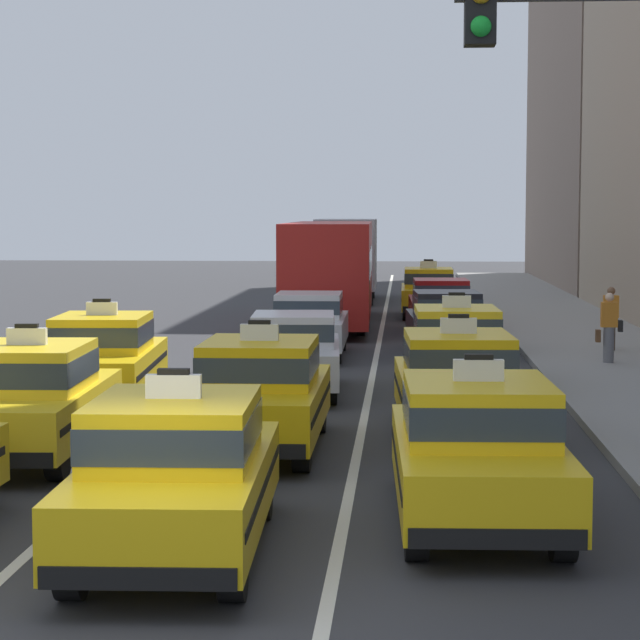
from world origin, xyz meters
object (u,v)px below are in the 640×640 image
object	(u,v)px
taxi_center_nearest	(176,472)
taxi_right_sixth	(428,291)
taxi_left_second	(30,398)
sedan_center_fourth	(309,323)
taxi_right_second	(457,382)
taxi_right_third	(456,346)
sedan_center_third	(294,351)
box_truck_center_sixth	(347,256)
sedan_right_fifth	(441,304)
pedestrian_mid_block	(608,328)
taxi_right_nearest	(477,448)
bus_center_fifth	(331,267)
sedan_right_fourth	(446,321)
pedestrian_near_crosswalk	(611,319)
taxi_left_third	(104,357)
taxi_center_second	(261,392)

from	to	relation	value
taxi_center_nearest	taxi_right_sixth	size ratio (longest dim) A/B	1.01
taxi_left_second	sedan_center_fourth	world-z (taller)	taxi_left_second
taxi_center_nearest	taxi_right_second	bearing A→B (deg)	65.70
taxi_right_third	taxi_right_second	bearing A→B (deg)	-92.07
sedan_center_third	taxi_center_nearest	bearing A→B (deg)	-90.90
taxi_center_nearest	box_truck_center_sixth	bearing A→B (deg)	89.93
taxi_center_nearest	taxi_right_third	distance (m)	12.76
taxi_right_third	sedan_right_fifth	world-z (taller)	taxi_right_third
sedan_center_fourth	pedestrian_mid_block	size ratio (longest dim) A/B	2.73
taxi_right_nearest	box_truck_center_sixth	bearing A→B (deg)	94.95
taxi_left_second	bus_center_fifth	distance (m)	21.87
sedan_center_fourth	taxi_center_nearest	bearing A→B (deg)	-90.04
bus_center_fifth	taxi_right_sixth	xyz separation A→B (m)	(3.11, 3.28, -0.94)
sedan_right_fifth	box_truck_center_sixth	bearing A→B (deg)	104.36
taxi_left_second	pedestrian_mid_block	distance (m)	14.84
taxi_right_nearest	sedan_center_fourth	bearing A→B (deg)	100.91
taxi_right_third	pedestrian_mid_block	size ratio (longest dim) A/B	2.91
taxi_left_second	taxi_right_sixth	size ratio (longest dim) A/B	1.01
sedan_right_fourth	taxi_right_sixth	size ratio (longest dim) A/B	0.96
taxi_left_second	pedestrian_near_crosswalk	xyz separation A→B (m)	(10.43, 13.54, 0.05)
taxi_right_nearest	sedan_right_fourth	bearing A→B (deg)	89.26
taxi_center_nearest	taxi_right_sixth	distance (m)	29.99
taxi_center_nearest	pedestrian_near_crosswalk	size ratio (longest dim) A/B	2.95
box_truck_center_sixth	pedestrian_mid_block	xyz separation A→B (m)	(6.89, -21.49, -0.84)
taxi_right_second	taxi_right_third	bearing A→B (deg)	87.93
sedan_right_fourth	sedan_right_fifth	size ratio (longest dim) A/B	1.01
sedan_center_fourth	sedan_right_fourth	size ratio (longest dim) A/B	0.98
pedestrian_near_crosswalk	taxi_right_third	bearing A→B (deg)	-123.41
taxi_left_third	taxi_right_second	world-z (taller)	same
sedan_center_third	taxi_right_second	xyz separation A→B (m)	(2.98, -4.56, 0.03)
taxi_left_second	taxi_right_third	xyz separation A→B (m)	(6.38, 7.40, 0.00)
pedestrian_mid_block	taxi_right_nearest	bearing A→B (deg)	-104.69
box_truck_center_sixth	taxi_right_second	distance (m)	30.57
sedan_center_fourth	sedan_right_fourth	bearing A→B (deg)	12.98
taxi_left_second	box_truck_center_sixth	bearing A→B (deg)	84.61
taxi_center_nearest	taxi_center_second	world-z (taller)	same
taxi_right_second	taxi_right_sixth	bearing A→B (deg)	90.07
taxi_center_nearest	sedan_center_fourth	world-z (taller)	taxi_center_nearest
taxi_right_third	bus_center_fifth	bearing A→B (deg)	103.19
taxi_right_nearest	pedestrian_mid_block	size ratio (longest dim) A/B	2.92
taxi_center_second	sedan_right_fourth	distance (m)	13.23
taxi_center_second	pedestrian_near_crosswalk	size ratio (longest dim) A/B	2.92
taxi_left_second	sedan_center_third	bearing A→B (deg)	64.32
taxi_left_third	box_truck_center_sixth	xyz separation A→B (m)	(3.25, 27.35, 0.90)
pedestrian_mid_block	taxi_right_sixth	bearing A→B (deg)	105.25
sedan_right_fourth	taxi_right_third	bearing A→B (deg)	-90.17
pedestrian_mid_block	sedan_center_third	bearing A→B (deg)	-147.25
taxi_center_nearest	taxi_right_second	world-z (taller)	same
taxi_left_second	taxi_right_second	world-z (taller)	same
taxi_left_second	pedestrian_mid_block	size ratio (longest dim) A/B	2.93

